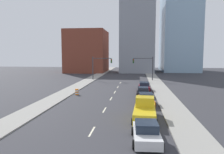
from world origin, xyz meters
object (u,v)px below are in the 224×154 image
Objects in this scene: pickup_truck_yellow at (145,111)px; sedan_maroon at (144,87)px; traffic_signal_left at (99,65)px; sedan_black at (143,92)px; sedan_white at (146,133)px; traffic_signal_right at (146,65)px; sedan_orange at (146,99)px; traffic_barrel at (77,92)px.

sedan_maroon is (0.52, 17.66, -0.18)m from pickup_truck_yellow.
traffic_signal_left is 1.33× the size of sedan_black.
sedan_maroon is (0.59, 23.36, 0.00)m from sedan_white.
traffic_signal_right is at bearing 90.02° from pickup_truck_yellow.
traffic_signal_right reaches higher than sedan_orange.
sedan_black is (10.64, -20.63, -3.22)m from traffic_signal_left.
traffic_signal_left and traffic_signal_right have the same top height.
traffic_signal_left is 1.23× the size of sedan_maroon.
sedan_maroon is at bearing 91.00° from pickup_truck_yellow.
traffic_barrel is 0.17× the size of pickup_truck_yellow.
sedan_orange is at bearing -92.46° from traffic_signal_right.
traffic_barrel is 16.07m from pickup_truck_yellow.
sedan_maroon is (0.12, 11.23, -0.00)m from sedan_orange.
sedan_maroon is (-1.01, -15.14, -3.19)m from traffic_signal_right.
sedan_white is 0.93× the size of sedan_orange.
traffic_signal_left is at bearing 109.45° from sedan_orange.
traffic_barrel is 10.62m from sedan_black.
sedan_white reaches higher than traffic_barrel.
traffic_barrel is 0.22× the size of sedan_white.
sedan_orange is at bearing 89.13° from pickup_truck_yellow.
sedan_maroon is at bearing -93.82° from traffic_signal_right.
sedan_white is at bearing -59.99° from traffic_barrel.
sedan_black is at bearing 91.78° from pickup_truck_yellow.
traffic_barrel is 0.21× the size of sedan_black.
pickup_truck_yellow is (0.07, 5.70, 0.18)m from sedan_white.
traffic_signal_left reaches higher than sedan_black.
sedan_white is (10.35, -17.92, 0.21)m from traffic_barrel.
traffic_signal_right is at bearing 84.62° from sedan_orange.
sedan_orange is (0.47, 12.14, 0.00)m from sedan_white.
sedan_black is at bearing -93.71° from traffic_signal_right.
sedan_orange is (10.82, -5.78, 0.22)m from traffic_barrel.
sedan_maroon is at bearing 88.08° from sedan_black.
pickup_truck_yellow reaches higher than sedan_orange.
traffic_signal_right is 1.04× the size of pickup_truck_yellow.
pickup_truck_yellow is (10.45, -32.80, -3.01)m from traffic_signal_left.
sedan_maroon reaches higher than traffic_barrel.
sedan_maroon is at bearing 26.44° from traffic_barrel.
traffic_signal_left is at bearing 180.00° from traffic_signal_right.
sedan_orange is 5.74m from sedan_black.
traffic_barrel is 12.28m from sedan_orange.
traffic_signal_left reaches higher than traffic_barrel.
sedan_orange reaches higher than sedan_black.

